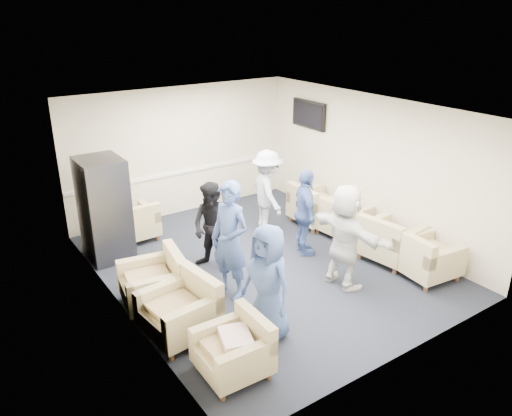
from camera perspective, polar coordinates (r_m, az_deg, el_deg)
floor at (r=8.76m, az=0.82°, el=-6.45°), size 6.00×6.00×0.00m
ceiling at (r=7.84m, az=0.93°, el=11.17°), size 6.00×6.00×0.00m
back_wall at (r=10.67m, az=-8.50°, el=6.45°), size 5.00×0.02×2.70m
front_wall at (r=6.21m, az=17.12°, el=-6.15°), size 5.00×0.02×2.70m
left_wall at (r=7.16m, az=-15.73°, el=-2.11°), size 0.02×6.00×2.70m
right_wall at (r=9.78m, az=12.98°, el=4.67°), size 0.02×6.00×2.70m
chair_rail at (r=10.78m, az=-8.32°, el=4.12°), size 4.98×0.04×0.06m
tv at (r=10.83m, az=6.05°, el=10.58°), size 0.10×1.00×0.58m
armchair_left_near at (r=6.28m, az=-2.25°, el=-15.98°), size 0.81×0.81×0.63m
armchair_left_mid at (r=6.95m, az=-8.36°, el=-11.63°), size 0.98×0.98×0.71m
armchair_left_far at (r=7.65m, az=-11.29°, el=-8.47°), size 1.02×1.02×0.71m
armchair_right_near at (r=8.66m, az=18.73°, el=-5.51°), size 0.95×0.95×0.69m
armchair_right_midnear at (r=9.03m, az=14.90°, el=-3.75°), size 1.01×1.01×0.72m
armchair_right_midfar at (r=9.84m, az=9.71°, el=-1.28°), size 0.91×0.91×0.67m
armchair_right_far at (r=10.26m, az=6.67°, el=0.06°), size 0.94×0.94×0.73m
armchair_corner at (r=9.80m, az=-13.71°, el=-1.78°), size 0.83×0.83×0.65m
vending_machine at (r=9.06m, az=-16.91°, el=-0.10°), size 0.74×0.86×1.82m
backpack at (r=7.85m, az=-7.98°, el=-8.43°), size 0.28×0.22×0.44m
pillow at (r=6.17m, az=-2.33°, el=-14.75°), size 0.48×0.55×0.13m
person_front_left at (r=6.63m, az=1.37°, el=-8.49°), size 0.64×0.87×1.62m
person_mid_left at (r=7.48m, az=-3.00°, el=-3.76°), size 0.62×0.77×1.85m
person_back_left at (r=8.31m, az=-4.95°, el=-2.24°), size 0.85×0.93×1.54m
person_back_right at (r=9.69m, az=1.30°, el=1.83°), size 0.86×1.19×1.66m
person_mid_right at (r=8.85m, az=5.64°, el=-0.55°), size 0.72×1.01×1.59m
person_front_right at (r=7.90m, az=10.16°, el=-3.19°), size 0.58×1.61×1.71m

